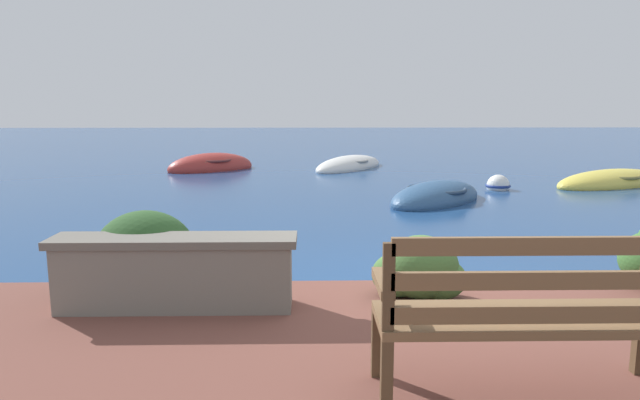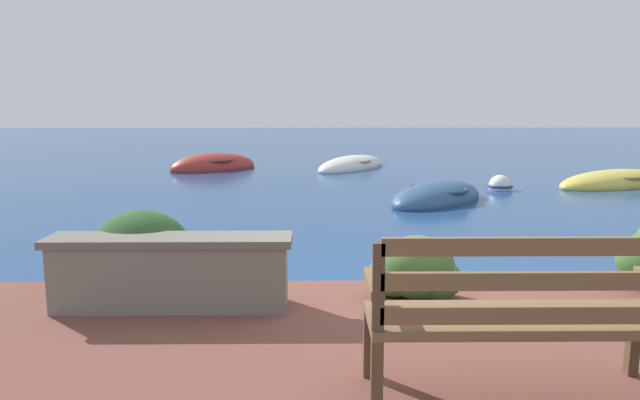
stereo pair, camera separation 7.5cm
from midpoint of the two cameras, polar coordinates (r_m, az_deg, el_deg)
ground_plane at (r=5.31m, az=9.03°, el=-10.21°), size 80.00×80.00×0.00m
park_bench at (r=3.24m, az=20.04°, el=-10.49°), size 1.61×0.48×0.93m
stone_wall at (r=4.57m, az=-14.22°, el=-6.97°), size 1.87×0.39×0.57m
hedge_clump_far_left at (r=5.00m, az=-17.10°, el=-5.49°), size 1.03×0.74×0.70m
hedge_clump_left at (r=4.74m, az=9.96°, el=-7.02°), size 0.76×0.55×0.52m
rowboat_nearest at (r=10.79m, az=11.83°, el=0.13°), size 2.52×2.61×0.67m
rowboat_mid at (r=14.35m, az=27.59°, el=1.51°), size 3.46×2.42×0.62m
rowboat_far at (r=16.06m, az=-10.45°, el=3.25°), size 2.72×2.50×0.81m
rowboat_outer at (r=16.14m, az=3.32°, el=3.36°), size 2.60×3.18×0.63m
mooring_buoy at (r=12.64m, az=17.72°, el=1.34°), size 0.52×0.52×0.48m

